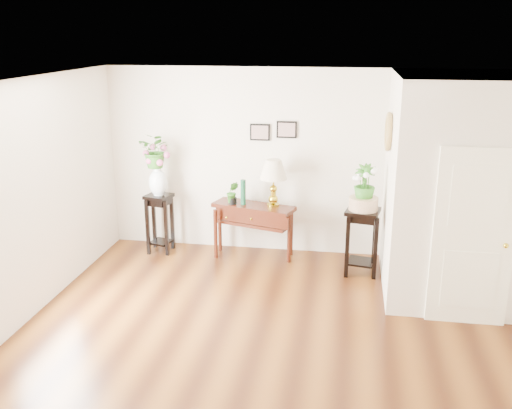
% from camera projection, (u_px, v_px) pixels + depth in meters
% --- Properties ---
extents(floor, '(6.00, 5.50, 0.02)m').
position_uv_depth(floor, '(279.00, 341.00, 6.34)').
color(floor, brown).
rests_on(floor, ground).
extents(ceiling, '(6.00, 5.50, 0.02)m').
position_uv_depth(ceiling, '(283.00, 85.00, 5.51)').
color(ceiling, white).
rests_on(ceiling, ground).
extents(wall_back, '(6.00, 0.02, 2.80)m').
position_uv_depth(wall_back, '(303.00, 163.00, 8.52)').
color(wall_back, silver).
rests_on(wall_back, ground).
extents(wall_front, '(6.00, 0.02, 2.80)m').
position_uv_depth(wall_front, '(224.00, 371.00, 3.33)').
color(wall_front, silver).
rests_on(wall_front, ground).
extents(wall_left, '(0.02, 5.50, 2.80)m').
position_uv_depth(wall_left, '(15.00, 208.00, 6.39)').
color(wall_left, silver).
rests_on(wall_left, ground).
extents(partition, '(1.80, 1.95, 2.80)m').
position_uv_depth(partition, '(461.00, 186.00, 7.27)').
color(partition, silver).
rests_on(partition, floor).
extents(door, '(0.90, 0.05, 2.10)m').
position_uv_depth(door, '(473.00, 239.00, 6.43)').
color(door, white).
rests_on(door, floor).
extents(art_print_left, '(0.30, 0.02, 0.25)m').
position_uv_depth(art_print_left, '(260.00, 132.00, 8.47)').
color(art_print_left, black).
rests_on(art_print_left, wall_back).
extents(art_print_right, '(0.30, 0.02, 0.25)m').
position_uv_depth(art_print_right, '(287.00, 130.00, 8.39)').
color(art_print_right, black).
rests_on(art_print_right, wall_back).
extents(wall_ornament, '(0.07, 0.51, 0.51)m').
position_uv_depth(wall_ornament, '(388.00, 132.00, 7.35)').
color(wall_ornament, '#AE844C').
rests_on(wall_ornament, partition).
extents(console_table, '(1.29, 0.74, 0.82)m').
position_uv_depth(console_table, '(254.00, 231.00, 8.58)').
color(console_table, '#3C1007').
rests_on(console_table, floor).
extents(table_lamp, '(0.53, 0.53, 0.70)m').
position_uv_depth(table_lamp, '(273.00, 183.00, 8.31)').
color(table_lamp, gold).
rests_on(table_lamp, console_table).
extents(green_vase, '(0.09, 0.09, 0.38)m').
position_uv_depth(green_vase, '(243.00, 193.00, 8.44)').
color(green_vase, '#12432B').
rests_on(green_vase, console_table).
extents(potted_plant, '(0.20, 0.18, 0.33)m').
position_uv_depth(potted_plant, '(233.00, 193.00, 8.46)').
color(potted_plant, '#2D701E').
rests_on(potted_plant, console_table).
extents(plant_stand_a, '(0.43, 0.43, 0.91)m').
position_uv_depth(plant_stand_a, '(160.00, 223.00, 8.77)').
color(plant_stand_a, black).
rests_on(plant_stand_a, floor).
extents(porcelain_vase, '(0.33, 0.33, 0.47)m').
position_uv_depth(porcelain_vase, '(158.00, 180.00, 8.57)').
color(porcelain_vase, white).
rests_on(porcelain_vase, plant_stand_a).
extents(lily_arrangement, '(0.57, 0.52, 0.53)m').
position_uv_depth(lily_arrangement, '(156.00, 152.00, 8.44)').
color(lily_arrangement, '#2D701E').
rests_on(lily_arrangement, porcelain_vase).
extents(plant_stand_b, '(0.52, 0.52, 0.94)m').
position_uv_depth(plant_stand_b, '(361.00, 242.00, 7.98)').
color(plant_stand_b, black).
rests_on(plant_stand_b, floor).
extents(ceramic_bowl, '(0.47, 0.47, 0.18)m').
position_uv_depth(ceramic_bowl, '(363.00, 204.00, 7.82)').
color(ceramic_bowl, tan).
rests_on(ceramic_bowl, plant_stand_b).
extents(narcissus, '(0.32, 0.32, 0.52)m').
position_uv_depth(narcissus, '(365.00, 183.00, 7.73)').
color(narcissus, '#2D701E').
rests_on(narcissus, ceramic_bowl).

